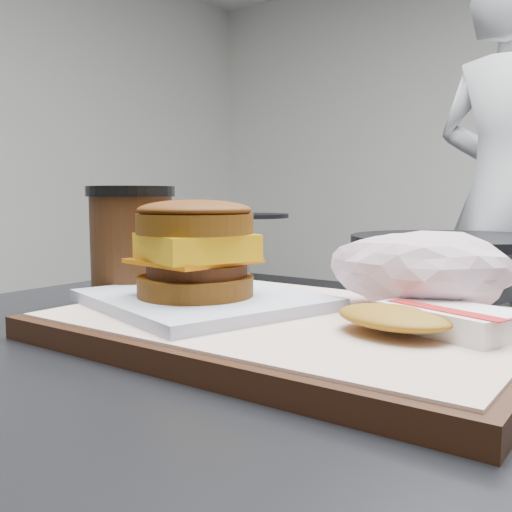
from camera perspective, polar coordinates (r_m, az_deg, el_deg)
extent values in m
cube|color=black|center=(0.43, 0.00, -12.34)|extent=(0.80, 0.60, 0.04)
cube|color=black|center=(0.47, 3.94, -7.08)|extent=(0.38, 0.28, 0.02)
cube|color=silver|center=(0.47, 3.95, -5.89)|extent=(0.36, 0.26, 0.00)
cube|color=white|center=(0.50, -5.29, -4.34)|extent=(0.23, 0.22, 0.01)
cylinder|color=#63390E|center=(0.50, -6.06, -2.96)|extent=(0.12, 0.12, 0.02)
cylinder|color=#361708|center=(0.49, -5.91, -1.37)|extent=(0.11, 0.11, 0.01)
cube|color=#CE6C07|center=(0.50, -6.28, -0.46)|extent=(0.10, 0.10, 0.00)
cube|color=#E7B30E|center=(0.49, -6.00, 0.94)|extent=(0.11, 0.11, 0.02)
cylinder|color=brown|center=(0.49, -6.13, 3.24)|extent=(0.12, 0.12, 0.02)
ellipsoid|color=#65330E|center=(0.49, -6.15, 4.59)|extent=(0.12, 0.12, 0.02)
cube|color=white|center=(0.43, 18.87, -6.01)|extent=(0.10, 0.08, 0.02)
cube|color=red|center=(0.41, 18.30, -5.10)|extent=(0.09, 0.04, 0.00)
ellipsoid|color=#AF7A1C|center=(0.41, 13.59, -5.97)|extent=(0.10, 0.08, 0.01)
cylinder|color=#3C200E|center=(0.60, -12.31, 0.56)|extent=(0.08, 0.08, 0.12)
cylinder|color=black|center=(0.60, -12.44, 6.32)|extent=(0.09, 0.09, 0.01)
cylinder|color=black|center=(2.24, 18.50, -17.27)|extent=(0.44, 0.44, 0.02)
cylinder|color=#A5A5AA|center=(2.13, 18.82, -8.33)|extent=(0.07, 0.07, 0.70)
cylinder|color=black|center=(2.07, 19.16, 1.51)|extent=(0.70, 0.70, 0.03)
cube|color=white|center=(2.08, 18.47, 2.01)|extent=(0.13, 0.13, 0.00)
imported|color=silver|center=(2.56, 23.78, 5.82)|extent=(0.76, 0.63, 1.80)
cylinder|color=black|center=(4.49, -1.00, -5.23)|extent=(0.40, 0.40, 0.02)
cylinder|color=#A5A5AA|center=(4.44, -1.01, -0.67)|extent=(0.06, 0.06, 0.70)
cylinder|color=black|center=(4.41, -1.02, 4.05)|extent=(0.66, 0.66, 0.03)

